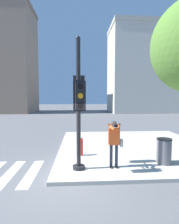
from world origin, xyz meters
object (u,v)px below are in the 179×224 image
object	(u,v)px
fire_hydrant	(81,147)
trash_bin	(164,151)
person_photographer	(114,140)
traffic_signal_pole	(79,102)

from	to	relation	value
fire_hydrant	trash_bin	distance (m)	3.43
trash_bin	person_photographer	bearing A→B (deg)	-173.70
fire_hydrant	trash_bin	world-z (taller)	trash_bin
person_photographer	trash_bin	size ratio (longest dim) A/B	1.73
traffic_signal_pole	trash_bin	distance (m)	3.82
person_photographer	fire_hydrant	distance (m)	1.96
traffic_signal_pole	person_photographer	distance (m)	1.89
person_photographer	fire_hydrant	size ratio (longest dim) A/B	2.15
traffic_signal_pole	trash_bin	bearing A→B (deg)	5.52
traffic_signal_pole	person_photographer	size ratio (longest dim) A/B	2.72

